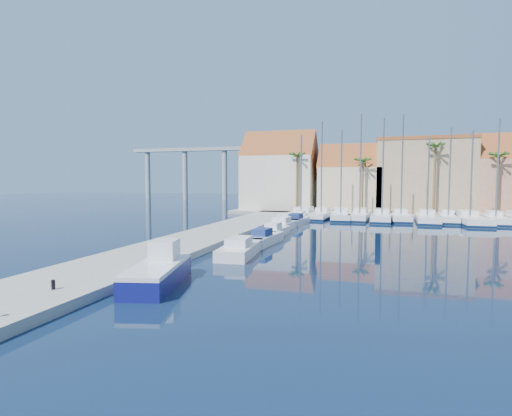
# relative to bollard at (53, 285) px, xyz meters

# --- Properties ---
(ground) EXTENTS (260.00, 260.00, 0.00)m
(ground) POSITION_rel_bollard_xyz_m (7.97, 5.80, -0.72)
(ground) COLOR black
(ground) RESTS_ON ground
(quay_west) EXTENTS (6.00, 77.00, 0.50)m
(quay_west) POSITION_rel_bollard_xyz_m (-1.03, 19.30, -0.47)
(quay_west) COLOR gray
(quay_west) RESTS_ON ground
(shore_north) EXTENTS (54.00, 16.00, 0.50)m
(shore_north) POSITION_rel_bollard_xyz_m (17.97, 53.80, -0.47)
(shore_north) COLOR gray
(shore_north) RESTS_ON ground
(bollard) EXTENTS (0.18, 0.18, 0.45)m
(bollard) POSITION_rel_bollard_xyz_m (0.00, 0.00, 0.00)
(bollard) COLOR black
(bollard) RESTS_ON quay_west
(fishing_boat) EXTENTS (3.51, 6.61, 2.20)m
(fishing_boat) POSITION_rel_bollard_xyz_m (3.17, 3.93, 0.01)
(fishing_boat) COLOR navy
(fishing_boat) RESTS_ON ground
(motorboat_west_0) EXTENTS (2.74, 6.93, 1.40)m
(motorboat_west_0) POSITION_rel_bollard_xyz_m (4.62, 13.01, -0.21)
(motorboat_west_0) COLOR white
(motorboat_west_0) RESTS_ON ground
(motorboat_west_1) EXTENTS (2.20, 5.67, 1.40)m
(motorboat_west_1) POSITION_rel_bollard_xyz_m (4.89, 18.35, -0.21)
(motorboat_west_1) COLOR white
(motorboat_west_1) RESTS_ON ground
(motorboat_west_2) EXTENTS (1.96, 5.48, 1.40)m
(motorboat_west_2) POSITION_rel_bollard_xyz_m (4.62, 23.15, -0.21)
(motorboat_west_2) COLOR white
(motorboat_west_2) RESTS_ON ground
(motorboat_west_3) EXTENTS (2.61, 7.05, 1.40)m
(motorboat_west_3) POSITION_rel_bollard_xyz_m (4.03, 29.33, -0.21)
(motorboat_west_3) COLOR white
(motorboat_west_3) RESTS_ON ground
(motorboat_west_4) EXTENTS (2.36, 6.08, 1.40)m
(motorboat_west_4) POSITION_rel_bollard_xyz_m (4.62, 34.31, -0.21)
(motorboat_west_4) COLOR white
(motorboat_west_4) RESTS_ON ground
(motorboat_west_5) EXTENTS (1.97, 5.37, 1.40)m
(motorboat_west_5) POSITION_rel_bollard_xyz_m (4.19, 39.25, -0.21)
(motorboat_west_5) COLOR white
(motorboat_west_5) RESTS_ON ground
(sailboat_0) EXTENTS (3.95, 12.11, 11.76)m
(sailboat_0) POSITION_rel_bollard_xyz_m (3.93, 41.65, -0.17)
(sailboat_0) COLOR white
(sailboat_0) RESTS_ON ground
(sailboat_1) EXTENTS (3.12, 9.24, 13.73)m
(sailboat_1) POSITION_rel_bollard_xyz_m (6.62, 42.61, -0.10)
(sailboat_1) COLOR white
(sailboat_1) RESTS_ON ground
(sailboat_2) EXTENTS (3.35, 10.00, 12.40)m
(sailboat_2) POSITION_rel_bollard_xyz_m (9.30, 42.21, -0.14)
(sailboat_2) COLOR white
(sailboat_2) RESTS_ON ground
(sailboat_3) EXTENTS (3.03, 9.34, 14.39)m
(sailboat_3) POSITION_rel_bollard_xyz_m (11.93, 42.14, -0.09)
(sailboat_3) COLOR white
(sailboat_3) RESTS_ON ground
(sailboat_4) EXTENTS (3.06, 9.74, 13.58)m
(sailboat_4) POSITION_rel_bollard_xyz_m (14.85, 41.69, -0.12)
(sailboat_4) COLOR white
(sailboat_4) RESTS_ON ground
(sailboat_5) EXTENTS (2.45, 9.11, 14.17)m
(sailboat_5) POSITION_rel_bollard_xyz_m (17.25, 42.56, -0.10)
(sailboat_5) COLOR white
(sailboat_5) RESTS_ON ground
(sailboat_6) EXTENTS (3.17, 10.46, 11.12)m
(sailboat_6) POSITION_rel_bollard_xyz_m (20.43, 41.72, -0.16)
(sailboat_6) COLOR white
(sailboat_6) RESTS_ON ground
(sailboat_7) EXTENTS (2.64, 8.24, 12.23)m
(sailboat_7) POSITION_rel_bollard_xyz_m (23.07, 42.47, -0.10)
(sailboat_7) COLOR white
(sailboat_7) RESTS_ON ground
(sailboat_8) EXTENTS (3.52, 11.81, 11.68)m
(sailboat_8) POSITION_rel_bollard_xyz_m (25.38, 41.90, -0.17)
(sailboat_8) COLOR white
(sailboat_8) RESTS_ON ground
(sailboat_9) EXTENTS (2.71, 8.72, 13.09)m
(sailboat_9) POSITION_rel_bollard_xyz_m (28.42, 42.18, -0.10)
(sailboat_9) COLOR white
(sailboat_9) RESTS_ON ground
(building_0) EXTENTS (12.30, 9.00, 13.50)m
(building_0) POSITION_rel_bollard_xyz_m (-2.03, 52.80, 5.80)
(building_0) COLOR beige
(building_0) RESTS_ON shore_north
(building_1) EXTENTS (10.30, 8.00, 11.00)m
(building_1) POSITION_rel_bollard_xyz_m (9.97, 52.80, 4.57)
(building_1) COLOR #C9B78E
(building_1) RESTS_ON shore_north
(building_2) EXTENTS (14.20, 10.20, 11.50)m
(building_2) POSITION_rel_bollard_xyz_m (20.97, 53.80, 5.54)
(building_2) COLOR tan
(building_2) RESTS_ON shore_north
(building_3) EXTENTS (10.30, 8.00, 12.00)m
(building_3) POSITION_rel_bollard_xyz_m (32.97, 52.80, 5.14)
(building_3) COLOR #B2775A
(building_3) RESTS_ON shore_north
(palm_0) EXTENTS (2.60, 2.60, 10.15)m
(palm_0) POSITION_rel_bollard_xyz_m (1.97, 47.80, 8.36)
(palm_0) COLOR brown
(palm_0) RESTS_ON shore_north
(palm_1) EXTENTS (2.60, 2.60, 9.15)m
(palm_1) POSITION_rel_bollard_xyz_m (11.97, 47.80, 7.41)
(palm_1) COLOR brown
(palm_1) RESTS_ON shore_north
(palm_2) EXTENTS (2.60, 2.60, 11.15)m
(palm_2) POSITION_rel_bollard_xyz_m (21.97, 47.80, 9.29)
(palm_2) COLOR brown
(palm_2) RESTS_ON shore_north
(palm_3) EXTENTS (2.60, 2.60, 9.65)m
(palm_3) POSITION_rel_bollard_xyz_m (29.97, 47.80, 7.89)
(palm_3) COLOR brown
(palm_3) RESTS_ON shore_north
(viaduct) EXTENTS (48.00, 2.20, 14.45)m
(viaduct) POSITION_rel_bollard_xyz_m (-31.10, 87.80, 9.53)
(viaduct) COLOR #9E9E99
(viaduct) RESTS_ON ground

